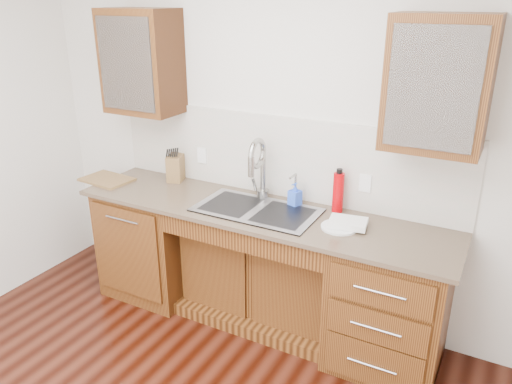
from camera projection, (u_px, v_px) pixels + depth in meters
The scene contains 23 objects.
wall_back at pixel (282, 135), 3.57m from camera, with size 4.00×0.10×2.70m, color silver.
base_cabinet_left at pixel (155, 240), 4.03m from camera, with size 0.70×0.62×0.88m, color #593014.
base_cabinet_center at pixel (264, 273), 3.72m from camera, with size 1.20×0.44×0.70m, color #593014.
base_cabinet_right at pixel (389, 304), 3.20m from camera, with size 0.70×0.62×0.88m, color #593014.
countertop at pixel (258, 212), 3.43m from camera, with size 2.70×0.65×0.03m, color #84705B.
backsplash at pixel (278, 157), 3.58m from camera, with size 2.70×0.02×0.59m, color beige.
sink at pixel (257, 222), 3.45m from camera, with size 0.84×0.46×0.19m, color #9E9EA5.
faucet at pixel (263, 172), 3.56m from camera, with size 0.04×0.04×0.40m, color #999993.
filter_tap at pixel (295, 187), 3.49m from camera, with size 0.02×0.02×0.24m, color #999993.
upper_cabinet_left at pixel (142, 62), 3.68m from camera, with size 0.55×0.34×0.75m, color #593014.
upper_cabinet_right at pixel (438, 84), 2.76m from camera, with size 0.55×0.34×0.75m, color #593014.
outlet_left at pixel (202, 156), 3.88m from camera, with size 0.08×0.01×0.12m, color white.
outlet_right at pixel (365, 183), 3.31m from camera, with size 0.08×0.01×0.12m, color white.
soap_bottle at pixel (295, 195), 3.46m from camera, with size 0.08×0.08×0.17m, color blue.
water_bottle at pixel (338, 193), 3.35m from camera, with size 0.07×0.07×0.28m, color #B30107.
plate at pixel (339, 227), 3.16m from camera, with size 0.24×0.24×0.01m, color silver.
dish_towel at pixel (348, 223), 3.15m from camera, with size 0.24×0.17×0.04m, color #EEECCC.
knife_block at pixel (176, 168), 3.95m from camera, with size 0.11×0.18×0.20m, color #985736.
cutting_board at pixel (107, 179), 3.96m from camera, with size 0.39×0.27×0.02m, color olive.
cup_left_a at pixel (134, 68), 3.73m from camera, with size 0.12×0.12×0.09m, color white.
cup_left_b at pixel (151, 71), 3.66m from camera, with size 0.09×0.09×0.08m, color white.
cup_right_a at pixel (427, 92), 2.80m from camera, with size 0.14×0.14×0.11m, color white.
cup_right_b at pixel (446, 95), 2.76m from camera, with size 0.09×0.09×0.09m, color silver.
Camera 1 is at (1.46, -1.35, 2.29)m, focal length 35.00 mm.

